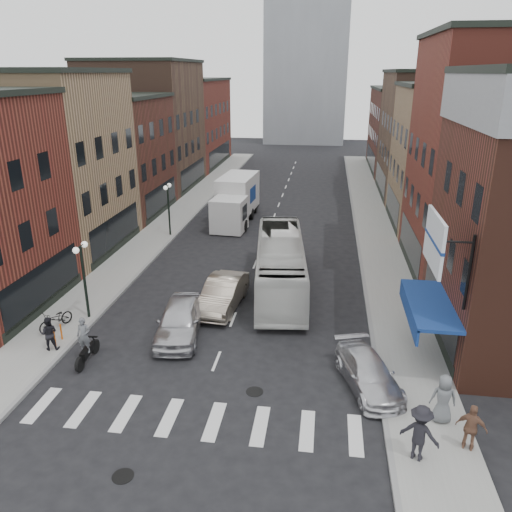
# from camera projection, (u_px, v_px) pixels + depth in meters

# --- Properties ---
(ground) EXTENTS (160.00, 160.00, 0.00)m
(ground) POSITION_uv_depth(u_px,v_px,m) (211.00, 374.00, 21.20)
(ground) COLOR black
(ground) RESTS_ON ground
(sidewalk_left) EXTENTS (3.00, 74.00, 0.15)m
(sidewalk_left) POSITION_uv_depth(u_px,v_px,m) (172.00, 221.00, 42.72)
(sidewalk_left) COLOR gray
(sidewalk_left) RESTS_ON ground
(sidewalk_right) EXTENTS (3.00, 74.00, 0.15)m
(sidewalk_right) POSITION_uv_depth(u_px,v_px,m) (374.00, 229.00, 40.47)
(sidewalk_right) COLOR gray
(sidewalk_right) RESTS_ON ground
(curb_left) EXTENTS (0.20, 74.00, 0.16)m
(curb_left) POSITION_uv_depth(u_px,v_px,m) (189.00, 222.00, 42.55)
(curb_left) COLOR gray
(curb_left) RESTS_ON ground
(curb_right) EXTENTS (0.20, 74.00, 0.16)m
(curb_right) POSITION_uv_depth(u_px,v_px,m) (356.00, 229.00, 40.69)
(curb_right) COLOR gray
(curb_right) RESTS_ON ground
(crosswalk_stripes) EXTENTS (12.00, 2.20, 0.01)m
(crosswalk_stripes) POSITION_uv_depth(u_px,v_px,m) (193.00, 419.00, 18.41)
(crosswalk_stripes) COLOR silver
(crosswalk_stripes) RESTS_ON ground
(bldg_left_mid_a) EXTENTS (10.30, 10.20, 12.30)m
(bldg_left_mid_a) POSITION_uv_depth(u_px,v_px,m) (40.00, 164.00, 34.04)
(bldg_left_mid_a) COLOR #A3815A
(bldg_left_mid_a) RESTS_ON ground
(bldg_left_mid_b) EXTENTS (10.30, 10.20, 10.30)m
(bldg_left_mid_b) POSITION_uv_depth(u_px,v_px,m) (104.00, 156.00, 43.67)
(bldg_left_mid_b) COLOR #4B261B
(bldg_left_mid_b) RESTS_ON ground
(bldg_left_far_a) EXTENTS (10.30, 12.20, 13.30)m
(bldg_left_far_a) POSITION_uv_depth(u_px,v_px,m) (146.00, 126.00, 53.37)
(bldg_left_far_a) COLOR #493024
(bldg_left_far_a) RESTS_ON ground
(bldg_left_far_b) EXTENTS (10.30, 16.20, 11.30)m
(bldg_left_far_b) POSITION_uv_depth(u_px,v_px,m) (183.00, 123.00, 66.71)
(bldg_left_far_b) COLOR maroon
(bldg_left_far_b) RESTS_ON ground
(bldg_right_mid_a) EXTENTS (10.30, 10.20, 14.30)m
(bldg_right_mid_a) POSITION_uv_depth(u_px,v_px,m) (506.00, 159.00, 29.72)
(bldg_right_mid_a) COLOR maroon
(bldg_right_mid_a) RESTS_ON ground
(bldg_right_mid_b) EXTENTS (10.30, 10.20, 11.30)m
(bldg_right_mid_b) POSITION_uv_depth(u_px,v_px,m) (462.00, 158.00, 39.53)
(bldg_right_mid_b) COLOR #A3815A
(bldg_right_mid_b) RESTS_ON ground
(bldg_right_far_a) EXTENTS (10.30, 12.20, 12.30)m
(bldg_right_far_a) POSITION_uv_depth(u_px,v_px,m) (436.00, 135.00, 49.57)
(bldg_right_far_a) COLOR #493024
(bldg_right_far_a) RESTS_ON ground
(bldg_right_far_b) EXTENTS (10.30, 16.20, 10.30)m
(bldg_right_far_b) POSITION_uv_depth(u_px,v_px,m) (413.00, 130.00, 62.91)
(bldg_right_far_b) COLOR #4B261B
(bldg_right_far_b) RESTS_ON ground
(awning_blue) EXTENTS (1.80, 5.00, 0.78)m
(awning_blue) POSITION_uv_depth(u_px,v_px,m) (425.00, 305.00, 21.42)
(awning_blue) COLOR navy
(awning_blue) RESTS_ON ground
(billboard_sign) EXTENTS (1.52, 3.00, 3.70)m
(billboard_sign) POSITION_uv_depth(u_px,v_px,m) (437.00, 243.00, 18.39)
(billboard_sign) COLOR black
(billboard_sign) RESTS_ON ground
(streetlamp_near) EXTENTS (0.32, 1.22, 4.11)m
(streetlamp_near) POSITION_uv_depth(u_px,v_px,m) (83.00, 267.00, 24.88)
(streetlamp_near) COLOR black
(streetlamp_near) RESTS_ON ground
(streetlamp_far) EXTENTS (0.32, 1.22, 4.11)m
(streetlamp_far) POSITION_uv_depth(u_px,v_px,m) (168.00, 200.00, 37.88)
(streetlamp_far) COLOR black
(streetlamp_far) RESTS_ON ground
(bike_rack) EXTENTS (0.08, 0.68, 0.80)m
(bike_rack) POSITION_uv_depth(u_px,v_px,m) (58.00, 335.00, 23.22)
(bike_rack) COLOR #D8590C
(bike_rack) RESTS_ON sidewalk_left
(box_truck) EXTENTS (3.03, 8.77, 3.75)m
(box_truck) POSITION_uv_depth(u_px,v_px,m) (236.00, 201.00, 42.05)
(box_truck) COLOR silver
(box_truck) RESTS_ON ground
(motorcycle_rider) EXTENTS (0.64, 2.14, 2.18)m
(motorcycle_rider) POSITION_uv_depth(u_px,v_px,m) (85.00, 342.00, 21.68)
(motorcycle_rider) COLOR black
(motorcycle_rider) RESTS_ON ground
(transit_bus) EXTENTS (3.85, 11.50, 3.14)m
(transit_bus) POSITION_uv_depth(u_px,v_px,m) (280.00, 264.00, 28.94)
(transit_bus) COLOR silver
(transit_bus) RESTS_ON ground
(sedan_left_near) EXTENTS (2.63, 5.21, 1.70)m
(sedan_left_near) POSITION_uv_depth(u_px,v_px,m) (180.00, 320.00, 23.98)
(sedan_left_near) COLOR silver
(sedan_left_near) RESTS_ON ground
(sedan_left_far) EXTENTS (2.18, 5.14, 1.65)m
(sedan_left_far) POSITION_uv_depth(u_px,v_px,m) (223.00, 293.00, 26.91)
(sedan_left_far) COLOR #A69886
(sedan_left_far) RESTS_ON ground
(curb_car) EXTENTS (3.06, 4.75, 1.28)m
(curb_car) POSITION_uv_depth(u_px,v_px,m) (368.00, 373.00, 20.11)
(curb_car) COLOR silver
(curb_car) RESTS_ON ground
(parked_bicycle) EXTENTS (1.37, 2.02, 1.00)m
(parked_bicycle) POSITION_uv_depth(u_px,v_px,m) (56.00, 319.00, 24.47)
(parked_bicycle) COLOR black
(parked_bicycle) RESTS_ON sidewalk_left
(ped_left_solo) EXTENTS (0.87, 0.65, 1.60)m
(ped_left_solo) POSITION_uv_depth(u_px,v_px,m) (49.00, 333.00, 22.54)
(ped_left_solo) COLOR black
(ped_left_solo) RESTS_ON sidewalk_left
(ped_right_a) EXTENTS (1.43, 1.11, 1.98)m
(ped_right_a) POSITION_uv_depth(u_px,v_px,m) (420.00, 433.00, 16.05)
(ped_right_a) COLOR black
(ped_right_a) RESTS_ON sidewalk_right
(ped_right_b) EXTENTS (1.11, 0.82, 1.70)m
(ped_right_b) POSITION_uv_depth(u_px,v_px,m) (471.00, 428.00, 16.49)
(ped_right_b) COLOR brown
(ped_right_b) RESTS_ON sidewalk_right
(ped_right_c) EXTENTS (0.94, 0.63, 1.88)m
(ped_right_c) POSITION_uv_depth(u_px,v_px,m) (443.00, 399.00, 17.81)
(ped_right_c) COLOR slate
(ped_right_c) RESTS_ON sidewalk_right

